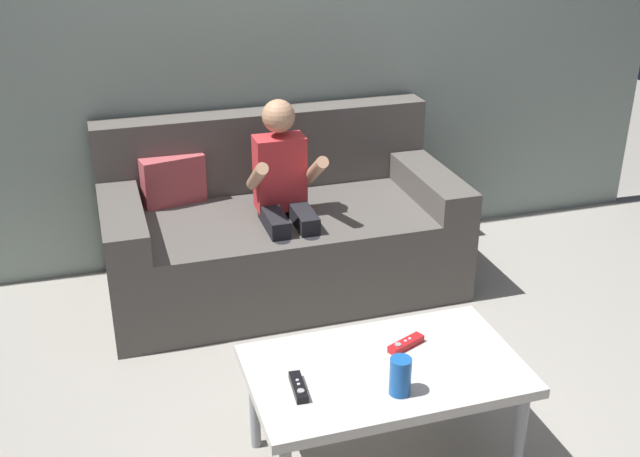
{
  "coord_description": "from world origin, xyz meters",
  "views": [
    {
      "loc": [
        -0.94,
        -2.13,
        1.84
      ],
      "look_at": [
        -0.15,
        0.45,
        0.58
      ],
      "focal_mm": 43.64,
      "sensor_mm": 36.0,
      "label": 1
    }
  ],
  "objects_px": {
    "soda_can": "(400,376)",
    "game_remote_red_center": "(406,344)",
    "game_remote_black_near_edge": "(298,387)",
    "couch": "(278,230)",
    "person_seated_on_couch": "(285,194)",
    "coffee_table": "(385,376)"
  },
  "relations": [
    {
      "from": "soda_can",
      "to": "game_remote_red_center",
      "type": "bearing_deg",
      "value": 62.81
    },
    {
      "from": "game_remote_black_near_edge",
      "to": "soda_can",
      "type": "xyz_separation_m",
      "value": [
        0.29,
        -0.1,
        0.05
      ]
    },
    {
      "from": "couch",
      "to": "person_seated_on_couch",
      "type": "relative_size",
      "value": 1.73
    },
    {
      "from": "game_remote_red_center",
      "to": "soda_can",
      "type": "relative_size",
      "value": 1.17
    },
    {
      "from": "couch",
      "to": "person_seated_on_couch",
      "type": "bearing_deg",
      "value": -93.12
    },
    {
      "from": "game_remote_black_near_edge",
      "to": "couch",
      "type": "bearing_deg",
      "value": 78.23
    },
    {
      "from": "person_seated_on_couch",
      "to": "game_remote_black_near_edge",
      "type": "xyz_separation_m",
      "value": [
        -0.28,
        -1.2,
        -0.13
      ]
    },
    {
      "from": "couch",
      "to": "game_remote_red_center",
      "type": "height_order",
      "value": "couch"
    },
    {
      "from": "soda_can",
      "to": "person_seated_on_couch",
      "type": "bearing_deg",
      "value": 90.56
    },
    {
      "from": "game_remote_black_near_edge",
      "to": "soda_can",
      "type": "distance_m",
      "value": 0.31
    },
    {
      "from": "person_seated_on_couch",
      "to": "soda_can",
      "type": "bearing_deg",
      "value": -89.44
    },
    {
      "from": "game_remote_black_near_edge",
      "to": "game_remote_red_center",
      "type": "height_order",
      "value": "same"
    },
    {
      "from": "soda_can",
      "to": "coffee_table",
      "type": "bearing_deg",
      "value": 85.93
    },
    {
      "from": "game_remote_black_near_edge",
      "to": "soda_can",
      "type": "relative_size",
      "value": 1.17
    },
    {
      "from": "game_remote_black_near_edge",
      "to": "game_remote_red_center",
      "type": "xyz_separation_m",
      "value": [
        0.4,
        0.12,
        0.0
      ]
    },
    {
      "from": "person_seated_on_couch",
      "to": "coffee_table",
      "type": "relative_size",
      "value": 1.07
    },
    {
      "from": "game_remote_red_center",
      "to": "soda_can",
      "type": "distance_m",
      "value": 0.26
    },
    {
      "from": "couch",
      "to": "game_remote_red_center",
      "type": "relative_size",
      "value": 11.33
    },
    {
      "from": "game_remote_red_center",
      "to": "coffee_table",
      "type": "bearing_deg",
      "value": -141.94
    },
    {
      "from": "game_remote_red_center",
      "to": "game_remote_black_near_edge",
      "type": "bearing_deg",
      "value": -163.19
    },
    {
      "from": "game_remote_black_near_edge",
      "to": "soda_can",
      "type": "height_order",
      "value": "soda_can"
    },
    {
      "from": "person_seated_on_couch",
      "to": "soda_can",
      "type": "height_order",
      "value": "person_seated_on_couch"
    }
  ]
}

